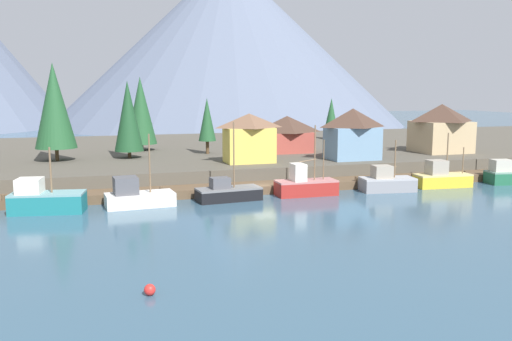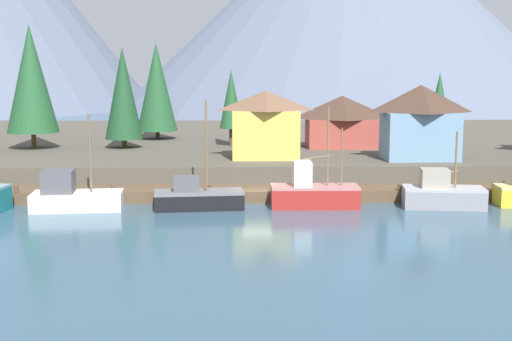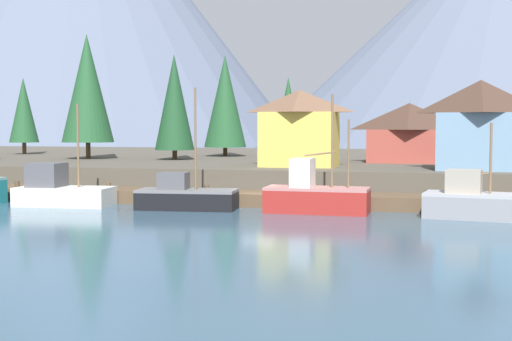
{
  "view_description": "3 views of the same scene",
  "coord_description": "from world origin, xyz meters",
  "px_view_note": "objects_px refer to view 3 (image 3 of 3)",
  "views": [
    {
      "loc": [
        -19.04,
        -58.85,
        12.18
      ],
      "look_at": [
        -0.08,
        3.14,
        2.44
      ],
      "focal_mm": 37.7,
      "sensor_mm": 36.0,
      "label": 1
    },
    {
      "loc": [
        -1.93,
        -57.7,
        11.26
      ],
      "look_at": [
        -0.04,
        2.79,
        2.39
      ],
      "focal_mm": 49.37,
      "sensor_mm": 36.0,
      "label": 2
    },
    {
      "loc": [
        12.48,
        -49.31,
        5.94
      ],
      "look_at": [
        -0.89,
        2.85,
        2.57
      ],
      "focal_mm": 49.24,
      "sensor_mm": 36.0,
      "label": 3
    }
  ],
  "objects_px": {
    "fishing_boat_grey": "(474,201)",
    "fishing_boat_black": "(186,197)",
    "fishing_boat_red": "(315,195)",
    "conifer_near_right": "(87,88)",
    "house_blue": "(480,124)",
    "conifer_near_left": "(288,110)",
    "fishing_boat_white": "(60,191)",
    "house_yellow": "(299,128)",
    "conifer_back_right": "(174,102)",
    "conifer_back_left": "(24,110)",
    "house_red": "(409,132)",
    "conifer_mid_left": "(225,101)"
  },
  "relations": [
    {
      "from": "fishing_boat_grey",
      "to": "house_red",
      "type": "relative_size",
      "value": 0.84
    },
    {
      "from": "fishing_boat_grey",
      "to": "fishing_boat_black",
      "type": "bearing_deg",
      "value": -172.73
    },
    {
      "from": "house_red",
      "to": "conifer_mid_left",
      "type": "distance_m",
      "value": 23.79
    },
    {
      "from": "fishing_boat_black",
      "to": "conifer_near_left",
      "type": "xyz_separation_m",
      "value": [
        2.67,
        23.38,
        6.79
      ]
    },
    {
      "from": "house_blue",
      "to": "fishing_boat_white",
      "type": "bearing_deg",
      "value": -160.11
    },
    {
      "from": "fishing_boat_white",
      "to": "conifer_near_left",
      "type": "distance_m",
      "value": 27.49
    },
    {
      "from": "conifer_near_right",
      "to": "conifer_back_left",
      "type": "relative_size",
      "value": 1.39
    },
    {
      "from": "fishing_boat_red",
      "to": "conifer_near_right",
      "type": "xyz_separation_m",
      "value": [
        -28.25,
        20.92,
        8.86
      ]
    },
    {
      "from": "conifer_mid_left",
      "to": "house_blue",
      "type": "bearing_deg",
      "value": -36.63
    },
    {
      "from": "fishing_boat_white",
      "to": "conifer_back_left",
      "type": "relative_size",
      "value": 0.8
    },
    {
      "from": "fishing_boat_red",
      "to": "conifer_back_left",
      "type": "distance_m",
      "value": 52.39
    },
    {
      "from": "fishing_boat_red",
      "to": "conifer_back_left",
      "type": "xyz_separation_m",
      "value": [
        -42.1,
        30.43,
        6.82
      ]
    },
    {
      "from": "fishing_boat_red",
      "to": "house_red",
      "type": "relative_size",
      "value": 1.01
    },
    {
      "from": "fishing_boat_red",
      "to": "house_yellow",
      "type": "xyz_separation_m",
      "value": [
        -3.35,
        11.71,
        4.66
      ]
    },
    {
      "from": "conifer_mid_left",
      "to": "conifer_back_right",
      "type": "height_order",
      "value": "conifer_mid_left"
    },
    {
      "from": "conifer_back_right",
      "to": "fishing_boat_grey",
      "type": "bearing_deg",
      "value": -36.98
    },
    {
      "from": "house_yellow",
      "to": "conifer_back_left",
      "type": "height_order",
      "value": "conifer_back_left"
    },
    {
      "from": "fishing_boat_red",
      "to": "conifer_near_left",
      "type": "xyz_separation_m",
      "value": [
        -6.7,
        23.06,
        6.5
      ]
    },
    {
      "from": "fishing_boat_red",
      "to": "house_yellow",
      "type": "distance_m",
      "value": 13.05
    },
    {
      "from": "fishing_boat_red",
      "to": "conifer_back_left",
      "type": "height_order",
      "value": "conifer_back_left"
    },
    {
      "from": "conifer_back_left",
      "to": "conifer_back_right",
      "type": "relative_size",
      "value": 0.87
    },
    {
      "from": "conifer_near_right",
      "to": "conifer_mid_left",
      "type": "xyz_separation_m",
      "value": [
        12.38,
        10.02,
        -1.15
      ]
    },
    {
      "from": "conifer_back_right",
      "to": "conifer_back_left",
      "type": "bearing_deg",
      "value": 158.94
    },
    {
      "from": "fishing_boat_white",
      "to": "fishing_boat_black",
      "type": "bearing_deg",
      "value": -3.59
    },
    {
      "from": "conifer_back_right",
      "to": "conifer_mid_left",
      "type": "bearing_deg",
      "value": 74.79
    },
    {
      "from": "conifer_near_right",
      "to": "conifer_back_left",
      "type": "height_order",
      "value": "conifer_near_right"
    },
    {
      "from": "fishing_boat_white",
      "to": "house_yellow",
      "type": "bearing_deg",
      "value": 32.95
    },
    {
      "from": "fishing_boat_white",
      "to": "fishing_boat_grey",
      "type": "height_order",
      "value": "fishing_boat_white"
    },
    {
      "from": "fishing_boat_white",
      "to": "house_red",
      "type": "distance_m",
      "value": 33.24
    },
    {
      "from": "house_yellow",
      "to": "conifer_near_right",
      "type": "bearing_deg",
      "value": 159.69
    },
    {
      "from": "fishing_boat_white",
      "to": "conifer_mid_left",
      "type": "bearing_deg",
      "value": 79.33
    },
    {
      "from": "house_blue",
      "to": "conifer_near_left",
      "type": "height_order",
      "value": "conifer_near_left"
    },
    {
      "from": "fishing_boat_white",
      "to": "house_blue",
      "type": "bearing_deg",
      "value": 15.45
    },
    {
      "from": "conifer_mid_left",
      "to": "house_yellow",
      "type": "bearing_deg",
      "value": -56.95
    },
    {
      "from": "house_red",
      "to": "house_yellow",
      "type": "height_order",
      "value": "house_yellow"
    },
    {
      "from": "fishing_boat_grey",
      "to": "conifer_mid_left",
      "type": "height_order",
      "value": "conifer_mid_left"
    },
    {
      "from": "fishing_boat_black",
      "to": "conifer_back_left",
      "type": "height_order",
      "value": "conifer_back_left"
    },
    {
      "from": "conifer_back_right",
      "to": "conifer_near_right",
      "type": "bearing_deg",
      "value": -177.6
    },
    {
      "from": "fishing_boat_black",
      "to": "conifer_near_right",
      "type": "relative_size",
      "value": 0.65
    },
    {
      "from": "fishing_boat_black",
      "to": "house_red",
      "type": "height_order",
      "value": "fishing_boat_black"
    },
    {
      "from": "fishing_boat_black",
      "to": "conifer_near_left",
      "type": "distance_m",
      "value": 24.5
    },
    {
      "from": "fishing_boat_white",
      "to": "fishing_boat_grey",
      "type": "bearing_deg",
      "value": -4.43
    },
    {
      "from": "conifer_mid_left",
      "to": "conifer_back_left",
      "type": "relative_size",
      "value": 1.23
    },
    {
      "from": "fishing_boat_white",
      "to": "house_blue",
      "type": "xyz_separation_m",
      "value": [
        30.73,
        11.12,
        5.03
      ]
    },
    {
      "from": "conifer_back_left",
      "to": "fishing_boat_white",
      "type": "bearing_deg",
      "value": -53.57
    },
    {
      "from": "fishing_boat_red",
      "to": "house_blue",
      "type": "relative_size",
      "value": 1.14
    },
    {
      "from": "fishing_boat_black",
      "to": "conifer_near_right",
      "type": "height_order",
      "value": "conifer_near_right"
    },
    {
      "from": "fishing_boat_black",
      "to": "house_yellow",
      "type": "xyz_separation_m",
      "value": [
        6.01,
        12.04,
        4.95
      ]
    },
    {
      "from": "house_blue",
      "to": "house_yellow",
      "type": "distance_m",
      "value": 14.83
    },
    {
      "from": "fishing_boat_white",
      "to": "conifer_back_right",
      "type": "relative_size",
      "value": 0.69
    }
  ]
}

